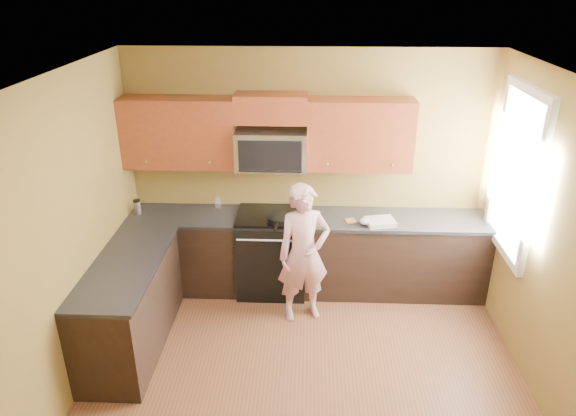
# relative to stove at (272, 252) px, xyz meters

# --- Properties ---
(floor) EXTENTS (4.00, 4.00, 0.00)m
(floor) POSITION_rel_stove_xyz_m (0.40, -1.68, -0.47)
(floor) COLOR brown
(floor) RESTS_ON ground
(ceiling) EXTENTS (4.00, 4.00, 0.00)m
(ceiling) POSITION_rel_stove_xyz_m (0.40, -1.68, 2.23)
(ceiling) COLOR white
(ceiling) RESTS_ON ground
(wall_back) EXTENTS (4.00, 0.00, 4.00)m
(wall_back) POSITION_rel_stove_xyz_m (0.40, 0.32, 0.88)
(wall_back) COLOR brown
(wall_back) RESTS_ON ground
(wall_left) EXTENTS (0.00, 4.00, 4.00)m
(wall_left) POSITION_rel_stove_xyz_m (-1.60, -1.68, 0.88)
(wall_left) COLOR brown
(wall_left) RESTS_ON ground
(wall_right) EXTENTS (0.00, 4.00, 4.00)m
(wall_right) POSITION_rel_stove_xyz_m (2.40, -1.68, 0.88)
(wall_right) COLOR brown
(wall_right) RESTS_ON ground
(cabinet_back_run) EXTENTS (4.00, 0.60, 0.88)m
(cabinet_back_run) POSITION_rel_stove_xyz_m (0.40, 0.02, -0.03)
(cabinet_back_run) COLOR black
(cabinet_back_run) RESTS_ON floor
(cabinet_left_run) EXTENTS (0.60, 1.60, 0.88)m
(cabinet_left_run) POSITION_rel_stove_xyz_m (-1.30, -1.08, -0.03)
(cabinet_left_run) COLOR black
(cabinet_left_run) RESTS_ON floor
(countertop_back) EXTENTS (4.00, 0.62, 0.04)m
(countertop_back) POSITION_rel_stove_xyz_m (0.40, 0.01, 0.43)
(countertop_back) COLOR black
(countertop_back) RESTS_ON cabinet_back_run
(countertop_left) EXTENTS (0.62, 1.60, 0.04)m
(countertop_left) POSITION_rel_stove_xyz_m (-1.29, -1.08, 0.43)
(countertop_left) COLOR black
(countertop_left) RESTS_ON cabinet_left_run
(stove) EXTENTS (0.76, 0.65, 0.95)m
(stove) POSITION_rel_stove_xyz_m (0.00, 0.00, 0.00)
(stove) COLOR black
(stove) RESTS_ON floor
(microwave) EXTENTS (0.76, 0.40, 0.42)m
(microwave) POSITION_rel_stove_xyz_m (0.00, 0.12, 0.97)
(microwave) COLOR silver
(microwave) RESTS_ON wall_back
(upper_cab_left) EXTENTS (1.22, 0.33, 0.75)m
(upper_cab_left) POSITION_rel_stove_xyz_m (-0.99, 0.16, 0.97)
(upper_cab_left) COLOR brown
(upper_cab_left) RESTS_ON wall_back
(upper_cab_right) EXTENTS (1.12, 0.33, 0.75)m
(upper_cab_right) POSITION_rel_stove_xyz_m (0.94, 0.16, 0.97)
(upper_cab_right) COLOR brown
(upper_cab_right) RESTS_ON wall_back
(upper_cab_over_mw) EXTENTS (0.76, 0.33, 0.30)m
(upper_cab_over_mw) POSITION_rel_stove_xyz_m (0.00, 0.16, 1.62)
(upper_cab_over_mw) COLOR brown
(upper_cab_over_mw) RESTS_ON wall_back
(window) EXTENTS (0.06, 1.06, 1.66)m
(window) POSITION_rel_stove_xyz_m (2.38, -0.48, 1.17)
(window) COLOR white
(window) RESTS_ON wall_right
(woman) EXTENTS (0.63, 0.51, 1.51)m
(woman) POSITION_rel_stove_xyz_m (0.37, -0.53, 0.28)
(woman) COLOR #E17088
(woman) RESTS_ON floor
(frying_pan) EXTENTS (0.33, 0.50, 0.06)m
(frying_pan) POSITION_rel_stove_xyz_m (0.10, -0.17, 0.47)
(frying_pan) COLOR black
(frying_pan) RESTS_ON stove
(butter_tub) EXTENTS (0.13, 0.13, 0.09)m
(butter_tub) POSITION_rel_stove_xyz_m (0.25, -0.05, 0.45)
(butter_tub) COLOR yellow
(butter_tub) RESTS_ON countertop_back
(toast_slice) EXTENTS (0.14, 0.14, 0.01)m
(toast_slice) POSITION_rel_stove_xyz_m (0.87, -0.08, 0.45)
(toast_slice) COLOR #B27F47
(toast_slice) RESTS_ON countertop_back
(napkin_a) EXTENTS (0.14, 0.14, 0.06)m
(napkin_a) POSITION_rel_stove_xyz_m (0.36, -0.23, 0.48)
(napkin_a) COLOR silver
(napkin_a) RESTS_ON countertop_back
(napkin_b) EXTENTS (0.13, 0.14, 0.07)m
(napkin_b) POSITION_rel_stove_xyz_m (1.02, -0.14, 0.48)
(napkin_b) COLOR silver
(napkin_b) RESTS_ON countertop_back
(dish_towel) EXTENTS (0.34, 0.29, 0.05)m
(dish_towel) POSITION_rel_stove_xyz_m (1.18, -0.13, 0.47)
(dish_towel) COLOR white
(dish_towel) RESTS_ON countertop_back
(travel_mug) EXTENTS (0.09, 0.09, 0.17)m
(travel_mug) POSITION_rel_stove_xyz_m (-1.50, 0.01, 0.44)
(travel_mug) COLOR silver
(travel_mug) RESTS_ON countertop_back
(glass_a) EXTENTS (0.09, 0.09, 0.12)m
(glass_a) POSITION_rel_stove_xyz_m (-0.63, 0.23, 0.51)
(glass_a) COLOR silver
(glass_a) RESTS_ON countertop_back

